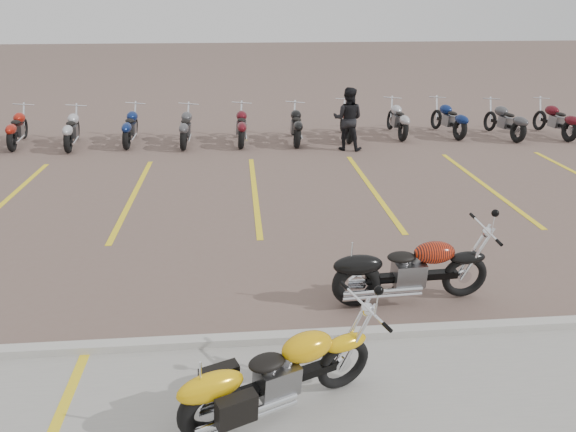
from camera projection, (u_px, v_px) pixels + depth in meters
name	position (u px, v px, depth m)	size (l,w,h in m)	color
ground	(264.00, 272.00, 9.01)	(100.00, 100.00, 0.00)	brown
curb	(272.00, 339.00, 7.13)	(60.00, 0.18, 0.12)	#ADAAA3
parking_stripes	(255.00, 192.00, 12.72)	(38.00, 5.50, 0.01)	yellow
yellow_cruiser	(274.00, 376.00, 5.80)	(2.10, 1.00, 0.92)	black
flame_cruiser	(407.00, 272.00, 7.96)	(2.30, 0.37, 0.94)	black
person_b	(348.00, 119.00, 15.96)	(0.87, 0.68, 1.78)	black
bg_bike_row	(267.00, 123.00, 17.14)	(18.90, 2.03, 1.10)	black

